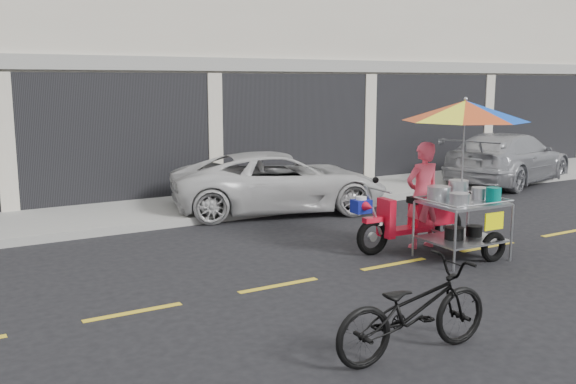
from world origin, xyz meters
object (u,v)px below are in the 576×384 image
silver_pickup (508,158)px  near_bicycle (413,309)px  white_pickup (280,182)px  food_vendor_rig (448,156)px

silver_pickup → near_bicycle: bearing=109.3°
white_pickup → food_vendor_rig: size_ratio=1.81×
white_pickup → near_bicycle: size_ratio=2.46×
white_pickup → silver_pickup: size_ratio=0.96×
near_bicycle → food_vendor_rig: bearing=-46.6°
near_bicycle → food_vendor_rig: food_vendor_rig is taller
silver_pickup → near_bicycle: (-9.61, -7.08, -0.20)m
near_bicycle → silver_pickup: bearing=-51.8°
silver_pickup → food_vendor_rig: 7.95m
silver_pickup → near_bicycle: silver_pickup is taller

